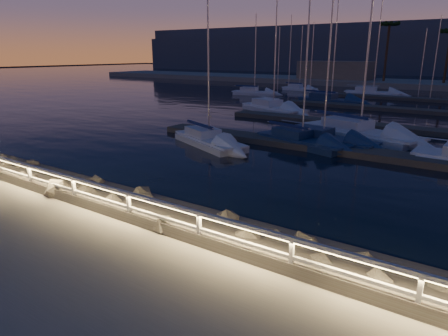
{
  "coord_description": "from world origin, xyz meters",
  "views": [
    {
      "loc": [
        10.78,
        -8.54,
        5.52
      ],
      "look_at": [
        2.15,
        4.0,
        1.13
      ],
      "focal_mm": 32.0,
      "sensor_mm": 36.0,
      "label": 1
    }
  ],
  "objects_px": {
    "sailboat_c": "(321,138)",
    "sailboat_f": "(300,140)",
    "sailboat_b": "(208,139)",
    "sailboat_m": "(299,88)",
    "sailboat_j": "(272,107)",
    "sailboat_k": "(329,100)",
    "sailboat_i": "(253,92)",
    "guard_rail": "(107,194)",
    "sailboat_g": "(357,131)",
    "sailboat_n": "(372,92)"
  },
  "relations": [
    {
      "from": "sailboat_f",
      "to": "sailboat_j",
      "type": "height_order",
      "value": "sailboat_j"
    },
    {
      "from": "sailboat_f",
      "to": "sailboat_n",
      "type": "relative_size",
      "value": 0.86
    },
    {
      "from": "guard_rail",
      "to": "sailboat_b",
      "type": "distance_m",
      "value": 14.14
    },
    {
      "from": "sailboat_k",
      "to": "sailboat_m",
      "type": "bearing_deg",
      "value": 134.52
    },
    {
      "from": "sailboat_k",
      "to": "sailboat_n",
      "type": "height_order",
      "value": "sailboat_k"
    },
    {
      "from": "sailboat_j",
      "to": "sailboat_k",
      "type": "relative_size",
      "value": 0.99
    },
    {
      "from": "guard_rail",
      "to": "sailboat_m",
      "type": "relative_size",
      "value": 4.23
    },
    {
      "from": "sailboat_b",
      "to": "sailboat_c",
      "type": "distance_m",
      "value": 7.92
    },
    {
      "from": "sailboat_b",
      "to": "sailboat_m",
      "type": "height_order",
      "value": "sailboat_b"
    },
    {
      "from": "sailboat_f",
      "to": "sailboat_n",
      "type": "height_order",
      "value": "sailboat_n"
    },
    {
      "from": "guard_rail",
      "to": "sailboat_b",
      "type": "bearing_deg",
      "value": 112.37
    },
    {
      "from": "sailboat_b",
      "to": "sailboat_c",
      "type": "height_order",
      "value": "sailboat_c"
    },
    {
      "from": "sailboat_f",
      "to": "sailboat_g",
      "type": "relative_size",
      "value": 0.75
    },
    {
      "from": "sailboat_b",
      "to": "sailboat_j",
      "type": "xyz_separation_m",
      "value": [
        -4.0,
        16.95,
        0.06
      ]
    },
    {
      "from": "guard_rail",
      "to": "sailboat_c",
      "type": "distance_m",
      "value": 17.96
    },
    {
      "from": "sailboat_j",
      "to": "sailboat_g",
      "type": "bearing_deg",
      "value": -13.54
    },
    {
      "from": "sailboat_c",
      "to": "sailboat_m",
      "type": "distance_m",
      "value": 41.46
    },
    {
      "from": "sailboat_i",
      "to": "sailboat_n",
      "type": "bearing_deg",
      "value": 21.31
    },
    {
      "from": "sailboat_b",
      "to": "sailboat_j",
      "type": "relative_size",
      "value": 0.83
    },
    {
      "from": "sailboat_b",
      "to": "sailboat_g",
      "type": "xyz_separation_m",
      "value": [
        7.72,
        8.43,
        0.06
      ]
    },
    {
      "from": "sailboat_g",
      "to": "sailboat_m",
      "type": "bearing_deg",
      "value": 141.0
    },
    {
      "from": "sailboat_j",
      "to": "sailboat_b",
      "type": "bearing_deg",
      "value": -54.26
    },
    {
      "from": "sailboat_f",
      "to": "sailboat_g",
      "type": "distance_m",
      "value": 5.54
    },
    {
      "from": "sailboat_c",
      "to": "sailboat_j",
      "type": "distance_m",
      "value": 15.85
    },
    {
      "from": "guard_rail",
      "to": "sailboat_i",
      "type": "xyz_separation_m",
      "value": [
        -20.12,
        44.3,
        -0.95
      ]
    },
    {
      "from": "sailboat_c",
      "to": "sailboat_g",
      "type": "xyz_separation_m",
      "value": [
        1.46,
        3.58,
        0.06
      ]
    },
    {
      "from": "sailboat_b",
      "to": "sailboat_f",
      "type": "relative_size",
      "value": 1.0
    },
    {
      "from": "sailboat_n",
      "to": "sailboat_g",
      "type": "bearing_deg",
      "value": -83.09
    },
    {
      "from": "sailboat_n",
      "to": "sailboat_m",
      "type": "bearing_deg",
      "value": 167.69
    },
    {
      "from": "sailboat_c",
      "to": "sailboat_m",
      "type": "relative_size",
      "value": 1.23
    },
    {
      "from": "sailboat_m",
      "to": "sailboat_n",
      "type": "xyz_separation_m",
      "value": [
        12.38,
        -1.31,
        0.06
      ]
    },
    {
      "from": "sailboat_b",
      "to": "sailboat_f",
      "type": "distance_m",
      "value": 6.34
    },
    {
      "from": "sailboat_i",
      "to": "sailboat_k",
      "type": "distance_m",
      "value": 13.63
    },
    {
      "from": "sailboat_c",
      "to": "sailboat_g",
      "type": "bearing_deg",
      "value": 78.42
    },
    {
      "from": "sailboat_c",
      "to": "sailboat_m",
      "type": "xyz_separation_m",
      "value": [
        -18.47,
        37.11,
        -0.01
      ]
    },
    {
      "from": "sailboat_k",
      "to": "sailboat_n",
      "type": "relative_size",
      "value": 1.05
    },
    {
      "from": "sailboat_c",
      "to": "sailboat_f",
      "type": "bearing_deg",
      "value": -112.78
    },
    {
      "from": "sailboat_b",
      "to": "sailboat_n",
      "type": "bearing_deg",
      "value": 113.77
    },
    {
      "from": "guard_rail",
      "to": "sailboat_b",
      "type": "height_order",
      "value": "sailboat_b"
    },
    {
      "from": "sailboat_b",
      "to": "sailboat_f",
      "type": "bearing_deg",
      "value": 56.87
    },
    {
      "from": "sailboat_f",
      "to": "sailboat_m",
      "type": "height_order",
      "value": "sailboat_f"
    },
    {
      "from": "sailboat_i",
      "to": "sailboat_k",
      "type": "xyz_separation_m",
      "value": [
        13.18,
        -3.49,
        0.02
      ]
    },
    {
      "from": "sailboat_f",
      "to": "sailboat_k",
      "type": "xyz_separation_m",
      "value": [
        -6.9,
        24.32,
        0.03
      ]
    },
    {
      "from": "guard_rail",
      "to": "sailboat_n",
      "type": "relative_size",
      "value": 3.19
    },
    {
      "from": "guard_rail",
      "to": "sailboat_f",
      "type": "relative_size",
      "value": 3.69
    },
    {
      "from": "sailboat_j",
      "to": "sailboat_i",
      "type": "bearing_deg",
      "value": 149.4
    },
    {
      "from": "sailboat_f",
      "to": "sailboat_i",
      "type": "height_order",
      "value": "sailboat_f"
    },
    {
      "from": "sailboat_c",
      "to": "sailboat_n",
      "type": "relative_size",
      "value": 0.93
    },
    {
      "from": "guard_rail",
      "to": "sailboat_f",
      "type": "distance_m",
      "value": 16.52
    },
    {
      "from": "sailboat_f",
      "to": "sailboat_j",
      "type": "bearing_deg",
      "value": 141.51
    }
  ]
}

